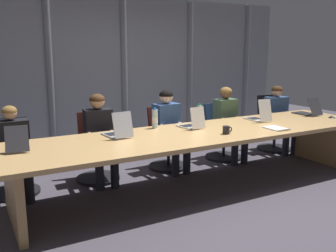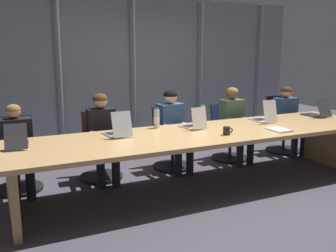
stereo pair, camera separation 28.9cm
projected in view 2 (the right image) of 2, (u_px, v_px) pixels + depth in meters
name	position (u px, v px, depth m)	size (l,w,h in m)	color
ground_plane	(203.00, 188.00, 4.89)	(13.75, 13.75, 0.00)	#47424C
conference_table	(204.00, 141.00, 4.77)	(5.08, 1.24, 0.75)	tan
curtain_backdrop	(133.00, 73.00, 6.89)	(6.87, 0.17, 2.70)	gray
laptop_left_end	(17.00, 142.00, 4.02)	(0.27, 0.45, 0.27)	#2D2D33
laptop_left_mid	(118.00, 131.00, 4.52)	(0.28, 0.42, 0.31)	#A8ADB7
laptop_center	(194.00, 124.00, 4.96)	(0.27, 0.38, 0.29)	beige
laptop_right_mid	(264.00, 117.00, 5.41)	(0.23, 0.42, 0.33)	beige
laptop_right_end	(316.00, 113.00, 5.86)	(0.25, 0.43, 0.28)	#2D2D33
office_chair_left_end	(17.00, 163.00, 4.80)	(0.60, 0.60, 0.93)	#2D2D38
office_chair_left_mid	(100.00, 153.00, 5.25)	(0.60, 0.60, 0.92)	#511E19
office_chair_center	(171.00, 145.00, 5.72)	(0.60, 0.60, 0.92)	#511E19
office_chair_right_mid	(228.00, 138.00, 6.16)	(0.60, 0.61, 0.90)	navy
office_chair_right_end	(282.00, 131.00, 6.64)	(0.60, 0.60, 0.97)	black
person_left_end	(17.00, 144.00, 4.60)	(0.41, 0.55, 1.12)	black
person_left_mid	(103.00, 132.00, 5.05)	(0.40, 0.56, 1.20)	black
person_center	(173.00, 125.00, 5.50)	(0.42, 0.57, 1.20)	#335184
person_right_mid	(235.00, 120.00, 5.95)	(0.37, 0.55, 1.19)	#4C6B4C
person_right_end	(288.00, 116.00, 6.43)	(0.40, 0.55, 1.16)	#335184
water_bottle_primary	(157.00, 119.00, 4.96)	(0.08, 0.08, 0.27)	silver
water_bottle_secondary	(203.00, 115.00, 5.25)	(0.06, 0.06, 0.28)	silver
coffee_mug_near	(227.00, 131.00, 4.57)	(0.13, 0.09, 0.10)	black
spiral_notepad	(279.00, 130.00, 4.83)	(0.22, 0.31, 0.03)	silver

